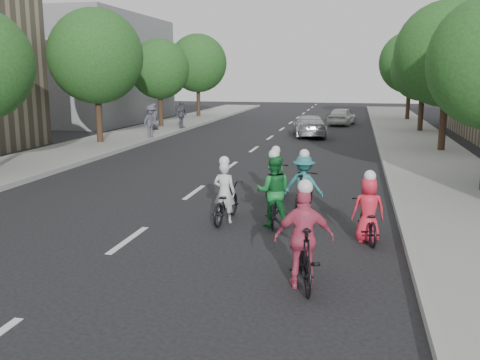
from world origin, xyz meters
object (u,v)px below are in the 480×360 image
(cyclist_5, at_px, (274,197))
(spectator_1, at_px, (181,115))
(follow_car_trail, at_px, (342,116))
(cyclist_0, at_px, (225,200))
(cyclist_1, at_px, (304,189))
(cyclist_2, at_px, (304,247))
(spectator_0, at_px, (151,121))
(follow_car_lead, at_px, (309,126))
(spectator_2, at_px, (154,117))
(cyclist_3, at_px, (276,180))
(cyclist_4, at_px, (368,216))

(cyclist_5, distance_m, spectator_1, 22.87)
(follow_car_trail, bearing_deg, cyclist_0, 96.52)
(cyclist_1, distance_m, cyclist_2, 4.84)
(cyclist_1, distance_m, follow_car_trail, 25.88)
(spectator_0, bearing_deg, follow_car_lead, -45.10)
(spectator_2, bearing_deg, spectator_1, -37.13)
(spectator_2, bearing_deg, cyclist_5, -140.54)
(cyclist_0, relative_size, spectator_2, 1.11)
(cyclist_0, xyz_separation_m, cyclist_3, (0.88, 2.63, 0.03))
(cyclist_1, height_order, follow_car_trail, cyclist_1)
(spectator_0, height_order, spectator_1, spectator_0)
(cyclist_3, xyz_separation_m, follow_car_trail, (1.21, 24.31, 0.05))
(follow_car_trail, height_order, spectator_0, spectator_0)
(spectator_1, bearing_deg, cyclist_0, -143.39)
(spectator_0, height_order, spectator_2, spectator_0)
(cyclist_3, height_order, cyclist_4, cyclist_3)
(spectator_1, bearing_deg, cyclist_2, -141.65)
(cyclist_0, relative_size, follow_car_lead, 0.43)
(spectator_0, xyz_separation_m, spectator_1, (0.00, 5.33, -0.01))
(cyclist_1, bearing_deg, cyclist_3, -49.76)
(cyclist_2, height_order, cyclist_4, cyclist_2)
(spectator_2, bearing_deg, cyclist_3, -137.61)
(follow_car_trail, bearing_deg, follow_car_lead, 89.01)
(cyclist_1, xyz_separation_m, cyclist_3, (-0.97, 1.57, -0.10))
(follow_car_lead, bearing_deg, follow_car_trail, -112.03)
(follow_car_lead, distance_m, follow_car_trail, 8.03)
(cyclist_1, xyz_separation_m, follow_car_lead, (-1.42, 18.02, -0.05))
(cyclist_1, height_order, spectator_2, spectator_2)
(cyclist_4, relative_size, cyclist_5, 0.92)
(follow_car_lead, distance_m, spectator_1, 8.65)
(follow_car_lead, bearing_deg, cyclist_0, 78.63)
(cyclist_0, height_order, follow_car_lead, cyclist_0)
(spectator_1, bearing_deg, cyclist_1, -137.91)
(spectator_0, distance_m, spectator_2, 4.29)
(cyclist_4, xyz_separation_m, spectator_2, (-12.92, 20.35, 0.43))
(cyclist_4, height_order, cyclist_5, cyclist_5)
(cyclist_3, distance_m, spectator_2, 19.78)
(follow_car_lead, height_order, follow_car_trail, follow_car_trail)
(follow_car_lead, bearing_deg, cyclist_2, 84.66)
(cyclist_5, bearing_deg, spectator_2, -67.32)
(cyclist_3, relative_size, spectator_2, 1.09)
(cyclist_0, relative_size, cyclist_3, 1.03)
(cyclist_4, bearing_deg, cyclist_1, -60.17)
(cyclist_0, xyz_separation_m, spectator_1, (-8.05, 20.76, 0.49))
(cyclist_2, relative_size, follow_car_trail, 0.51)
(cyclist_2, height_order, spectator_0, spectator_0)
(cyclist_1, distance_m, cyclist_4, 2.51)
(cyclist_1, distance_m, cyclist_5, 1.34)
(cyclist_5, distance_m, spectator_0, 18.13)
(spectator_1, relative_size, spectator_2, 1.07)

